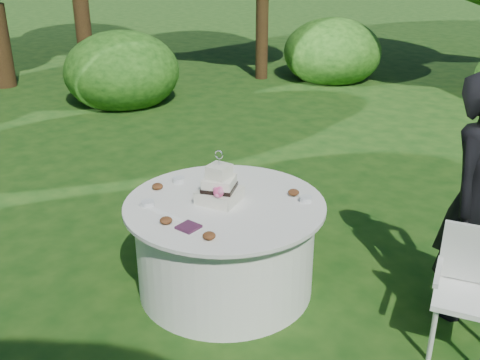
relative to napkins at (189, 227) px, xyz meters
name	(u,v)px	position (x,y,z in m)	size (l,w,h in m)	color
ground	(226,287)	(-0.06, 0.47, -0.78)	(80.00, 80.00, 0.00)	#12370F
napkins	(189,227)	(0.00, 0.00, 0.00)	(0.14, 0.14, 0.02)	#421C36
feather_plume	(161,212)	(-0.32, 0.04, 0.00)	(0.48, 0.07, 0.01)	white
guest	(476,200)	(1.52, 1.39, 0.14)	(0.67, 0.44, 1.83)	black
table	(225,246)	(-0.06, 0.47, -0.39)	(1.56, 1.56, 0.77)	white
cake	(219,188)	(-0.11, 0.47, 0.10)	(0.35, 0.35, 0.42)	silver
chair	(469,283)	(1.68, 0.94, -0.26)	(0.52, 0.51, 0.89)	white
votives	(215,189)	(-0.26, 0.59, 0.01)	(1.13, 0.92, 0.04)	silver
petal_cups	(207,207)	(-0.08, 0.29, 0.02)	(1.02, 1.05, 0.05)	#562D16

